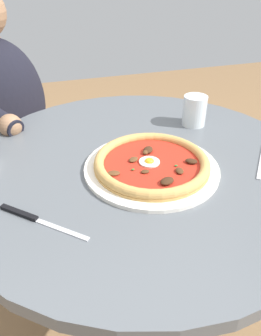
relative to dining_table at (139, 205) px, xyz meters
name	(u,v)px	position (x,y,z in m)	size (l,w,h in m)	color
ground_plane	(136,326)	(0.00, 0.00, -0.61)	(6.00, 6.00, 0.02)	olive
dining_table	(139,205)	(0.00, 0.00, 0.00)	(0.92, 0.92, 0.75)	#565B60
pizza_on_plate	(152,164)	(0.01, -0.05, 0.17)	(0.33, 0.33, 0.03)	white
water_glass	(194,113)	(0.23, 0.15, 0.19)	(0.07, 0.07, 0.09)	silver
steak_knife	(30,217)	(-0.28, -0.15, 0.15)	(0.16, 0.15, 0.01)	silver
diner_person	(12,152)	(-0.36, 0.60, -0.10)	(0.44, 0.58, 1.13)	#282833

